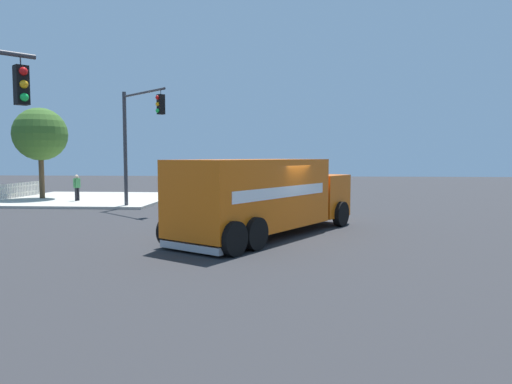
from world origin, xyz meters
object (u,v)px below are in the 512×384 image
(delivery_truck, at_px, (266,195))
(traffic_light_secondary, at_px, (136,130))
(pickup_white, at_px, (231,195))
(shade_tree_near, at_px, (40,134))
(pedestrian_near_corner, at_px, (77,186))

(delivery_truck, distance_m, traffic_light_secondary, 10.75)
(delivery_truck, relative_size, pickup_white, 1.60)
(traffic_light_secondary, relative_size, shade_tree_near, 1.07)
(delivery_truck, height_order, shade_tree_near, shade_tree_near)
(pedestrian_near_corner, bearing_deg, pickup_white, 75.74)
(shade_tree_near, bearing_deg, pickup_white, 72.93)
(delivery_truck, relative_size, shade_tree_near, 1.50)
(traffic_light_secondary, height_order, pickup_white, traffic_light_secondary)
(delivery_truck, bearing_deg, shade_tree_near, -129.00)
(delivery_truck, bearing_deg, pedestrian_near_corner, -131.73)
(pickup_white, distance_m, shade_tree_near, 13.75)
(delivery_truck, height_order, pickup_white, delivery_truck)
(pedestrian_near_corner, height_order, shade_tree_near, shade_tree_near)
(traffic_light_secondary, height_order, pedestrian_near_corner, traffic_light_secondary)
(delivery_truck, relative_size, pedestrian_near_corner, 5.48)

